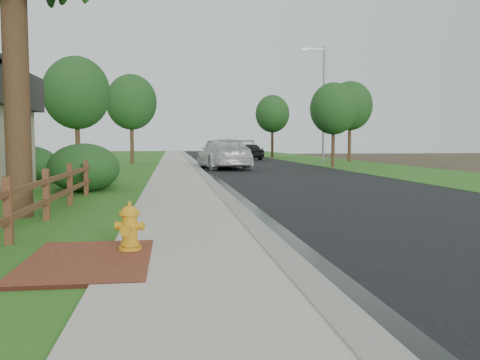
{
  "coord_description": "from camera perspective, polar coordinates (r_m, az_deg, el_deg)",
  "views": [
    {
      "loc": [
        -1.11,
        -7.74,
        1.64
      ],
      "look_at": [
        0.52,
        4.25,
        0.72
      ],
      "focal_mm": 38.0,
      "sensor_mm": 36.0,
      "label": 1
    }
  ],
  "objects": [
    {
      "name": "fire_hydrant",
      "position": [
        7.38,
        -12.28,
        -5.29
      ],
      "size": [
        0.46,
        0.37,
        0.7
      ],
      "color": "#C48D17",
      "rests_on": "sidewalk"
    },
    {
      "name": "tree_near_right",
      "position": [
        32.61,
        10.46,
        7.87
      ],
      "size": [
        2.96,
        2.96,
        5.33
      ],
      "color": "#352015",
      "rests_on": "ground"
    },
    {
      "name": "ground",
      "position": [
        7.99,
        0.42,
        -7.51
      ],
      "size": [
        120.0,
        120.0,
        0.0
      ],
      "primitive_type": "plane",
      "color": "#332B1C"
    },
    {
      "name": "tree_mid_right",
      "position": [
        41.61,
        12.25,
        8.12
      ],
      "size": [
        3.54,
        3.54,
        6.42
      ],
      "color": "#352015",
      "rests_on": "ground"
    },
    {
      "name": "boulder",
      "position": [
        16.43,
        -25.01,
        -0.67
      ],
      "size": [
        1.18,
        1.05,
        0.65
      ],
      "primitive_type": "ellipsoid",
      "rotation": [
        0.0,
        0.0,
        -0.41
      ],
      "color": "brown",
      "rests_on": "ground"
    },
    {
      "name": "wet_gutter",
      "position": [
        42.81,
        -5.22,
        2.15
      ],
      "size": [
        0.5,
        90.0,
        0.0
      ],
      "primitive_type": "cube",
      "color": "black",
      "rests_on": "road"
    },
    {
      "name": "brick_patch",
      "position": [
        7.01,
        -16.68,
        -8.92
      ],
      "size": [
        1.6,
        2.4,
        0.11
      ],
      "primitive_type": "cube",
      "color": "maroon",
      "rests_on": "ground"
    },
    {
      "name": "dark_car_mid",
      "position": [
        45.91,
        0.89,
        3.25
      ],
      "size": [
        2.63,
        4.65,
        1.49
      ],
      "primitive_type": "imported",
      "rotation": [
        0.0,
        0.0,
        3.35
      ],
      "color": "black",
      "rests_on": "road"
    },
    {
      "name": "shrub_c",
      "position": [
        18.74,
        -16.27,
        1.12
      ],
      "size": [
        2.2,
        2.2,
        1.29
      ],
      "primitive_type": "ellipsoid",
      "rotation": [
        0.0,
        0.0,
        -0.27
      ],
      "color": "#163F19",
      "rests_on": "ground"
    },
    {
      "name": "white_suv",
      "position": [
        30.3,
        -1.82,
        2.94
      ],
      "size": [
        3.13,
        6.31,
        1.76
      ],
      "primitive_type": "imported",
      "rotation": [
        0.0,
        0.0,
        3.25
      ],
      "color": "silver",
      "rests_on": "road"
    },
    {
      "name": "tree_far_right",
      "position": [
        51.47,
        3.66,
        7.41
      ],
      "size": [
        3.42,
        3.42,
        6.31
      ],
      "color": "#352015",
      "rests_on": "ground"
    },
    {
      "name": "lawn_near",
      "position": [
        43.32,
        -16.87,
        2.01
      ],
      "size": [
        9.0,
        90.0,
        0.04
      ],
      "primitive_type": "cube",
      "color": "#285919",
      "rests_on": "ground"
    },
    {
      "name": "verge_far",
      "position": [
        44.59,
        8.73,
        2.21
      ],
      "size": [
        6.0,
        90.0,
        0.04
      ],
      "primitive_type": "cube",
      "color": "#285919",
      "rests_on": "ground"
    },
    {
      "name": "grass_strip",
      "position": [
        42.8,
        -9.97,
        2.12
      ],
      "size": [
        1.6,
        90.0,
        0.06
      ],
      "primitive_type": "cube",
      "color": "#285919",
      "rests_on": "ground"
    },
    {
      "name": "tree_mid_left",
      "position": [
        37.42,
        -12.1,
        8.53
      ],
      "size": [
        3.6,
        3.6,
        6.43
      ],
      "color": "#352015",
      "rests_on": "ground"
    },
    {
      "name": "road",
      "position": [
        43.15,
        -0.1,
        2.17
      ],
      "size": [
        8.0,
        90.0,
        0.02
      ],
      "primitive_type": "cube",
      "color": "black",
      "rests_on": "ground"
    },
    {
      "name": "curb",
      "position": [
        42.8,
        -5.69,
        2.2
      ],
      "size": [
        0.4,
        90.0,
        0.12
      ],
      "primitive_type": "cube",
      "color": "gray",
      "rests_on": "ground"
    },
    {
      "name": "streetlight",
      "position": [
        40.98,
        9.16,
        9.16
      ],
      "size": [
        2.09,
        0.38,
        9.04
      ],
      "color": "slate",
      "rests_on": "ground"
    },
    {
      "name": "tree_near_left",
      "position": [
        27.4,
        -17.88,
        9.27
      ],
      "size": [
        3.36,
        3.36,
        5.95
      ],
      "color": "#352015",
      "rests_on": "ground"
    },
    {
      "name": "shrub_d",
      "position": [
        20.98,
        -22.61,
        1.54
      ],
      "size": [
        2.22,
        2.22,
        1.48
      ],
      "primitive_type": "ellipsoid",
      "rotation": [
        0.0,
        0.0,
        -0.02
      ],
      "color": "#163F19",
      "rests_on": "ground"
    },
    {
      "name": "sidewalk",
      "position": [
        42.77,
        -7.43,
        2.17
      ],
      "size": [
        2.2,
        90.0,
        0.1
      ],
      "primitive_type": "cube",
      "color": "#AFA598",
      "rests_on": "ground"
    },
    {
      "name": "ranch_fence",
      "position": [
        14.39,
        -17.66,
        0.06
      ],
      "size": [
        0.12,
        16.92,
        1.1
      ],
      "color": "#532C1B",
      "rests_on": "ground"
    },
    {
      "name": "dark_car_far",
      "position": [
        53.02,
        -2.49,
        3.51
      ],
      "size": [
        2.36,
        5.39,
        1.72
      ],
      "primitive_type": "imported",
      "rotation": [
        0.0,
        0.0,
        0.1
      ],
      "color": "black",
      "rests_on": "road"
    },
    {
      "name": "shrub_b",
      "position": [
        17.09,
        -17.11,
        1.3
      ],
      "size": [
        2.47,
        2.47,
        1.59
      ],
      "primitive_type": "ellipsoid",
      "rotation": [
        0.0,
        0.0,
        -0.09
      ],
      "color": "#163F19",
      "rests_on": "ground"
    }
  ]
}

